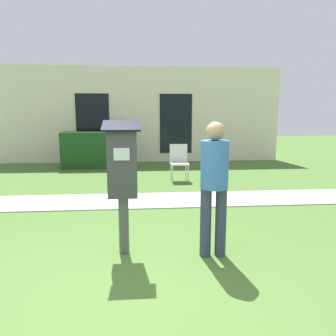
% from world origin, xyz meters
% --- Properties ---
extents(ground_plane, '(40.00, 40.00, 0.00)m').
position_xyz_m(ground_plane, '(0.00, 0.00, 0.00)').
color(ground_plane, '#476B2D').
extents(sidewalk, '(12.00, 1.10, 0.02)m').
position_xyz_m(sidewalk, '(0.00, 3.11, 0.01)').
color(sidewalk, '#B7B2A8').
rests_on(sidewalk, ground).
extents(building_facade, '(10.00, 0.26, 3.20)m').
position_xyz_m(building_facade, '(0.00, 8.33, 1.60)').
color(building_facade, beige).
rests_on(building_facade, ground).
extents(parking_meter, '(0.44, 0.31, 1.59)m').
position_xyz_m(parking_meter, '(-0.04, 0.77, 1.02)').
color(parking_meter, '#4C4C4C').
rests_on(parking_meter, ground).
extents(person_standing, '(0.32, 0.32, 1.58)m').
position_xyz_m(person_standing, '(1.01, 0.60, 0.93)').
color(person_standing, '#333851').
rests_on(person_standing, ground).
extents(outdoor_chair_left, '(0.44, 0.44, 0.90)m').
position_xyz_m(outdoor_chair_left, '(-0.25, 5.25, 0.53)').
color(outdoor_chair_left, silver).
rests_on(outdoor_chair_left, ground).
extents(outdoor_chair_middle, '(0.44, 0.44, 0.90)m').
position_xyz_m(outdoor_chair_middle, '(1.13, 4.99, 0.53)').
color(outdoor_chair_middle, silver).
rests_on(outdoor_chair_middle, ground).
extents(hedge_row, '(1.99, 0.60, 1.10)m').
position_xyz_m(hedge_row, '(-1.20, 7.11, 0.55)').
color(hedge_row, '#1E471E').
rests_on(hedge_row, ground).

